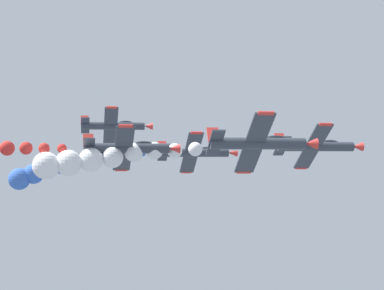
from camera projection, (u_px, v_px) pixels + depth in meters
The scene contains 7 objects.
airplane_lead at pixel (317, 146), 70.67m from camera, with size 8.35×10.35×5.28m.
smoke_trail_lead at pixel (101, 159), 64.95m from camera, with size 4.30×24.56×4.10m.
airplane_left_inner at pixel (195, 152), 79.82m from camera, with size 8.24×10.35×5.46m.
smoke_trail_left_inner at pixel (51, 169), 76.28m from camera, with size 2.93×16.92×5.13m.
airplane_right_inner at pixel (260, 143), 56.84m from camera, with size 8.11×10.35×5.67m.
airplane_left_outer at pixel (129, 148), 65.92m from camera, with size 8.52×10.35×4.98m.
airplane_right_outer at pixel (115, 126), 89.22m from camera, with size 8.30×10.35×5.36m.
Camera 1 is at (71.18, -12.19, 75.13)m, focal length 57.78 mm.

